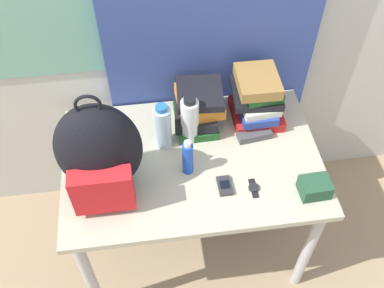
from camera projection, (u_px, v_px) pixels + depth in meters
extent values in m
cube|color=#B7B299|center=(192.00, 161.00, 1.93)|extent=(1.10, 0.72, 0.03)
cylinder|color=#B2B2B7|center=(90.00, 277.00, 1.97)|extent=(0.05, 0.05, 0.69)
cylinder|color=#B2B2B7|center=(308.00, 250.00, 2.06)|extent=(0.05, 0.05, 0.69)
cylinder|color=#B2B2B7|center=(91.00, 167.00, 2.36)|extent=(0.05, 0.05, 0.69)
cylinder|color=#B2B2B7|center=(275.00, 147.00, 2.45)|extent=(0.05, 0.05, 0.69)
ellipsoid|color=black|center=(99.00, 149.00, 1.68)|extent=(0.33, 0.21, 0.44)
cube|color=red|center=(103.00, 191.00, 1.66)|extent=(0.23, 0.07, 0.20)
torus|color=black|center=(88.00, 105.00, 1.50)|extent=(0.09, 0.01, 0.09)
cube|color=#1E5623|center=(195.00, 120.00, 2.04)|extent=(0.18, 0.24, 0.04)
cube|color=black|center=(196.00, 113.00, 2.00)|extent=(0.20, 0.22, 0.05)
cube|color=orange|center=(199.00, 101.00, 1.97)|extent=(0.20, 0.22, 0.06)
cube|color=black|center=(200.00, 94.00, 1.93)|extent=(0.21, 0.22, 0.04)
cube|color=red|center=(256.00, 113.00, 2.06)|extent=(0.22, 0.22, 0.05)
cube|color=navy|center=(255.00, 106.00, 2.02)|extent=(0.16, 0.24, 0.04)
cube|color=silver|center=(257.00, 99.00, 2.00)|extent=(0.18, 0.24, 0.04)
cube|color=black|center=(257.00, 93.00, 1.97)|extent=(0.22, 0.23, 0.03)
cube|color=#1E5623|center=(260.00, 86.00, 1.95)|extent=(0.17, 0.22, 0.04)
cube|color=olive|center=(258.00, 81.00, 1.90)|extent=(0.18, 0.21, 0.05)
cylinder|color=silver|center=(163.00, 127.00, 1.90)|extent=(0.07, 0.07, 0.21)
cylinder|color=#286BB7|center=(161.00, 108.00, 1.81)|extent=(0.05, 0.05, 0.02)
cylinder|color=white|center=(190.00, 121.00, 1.91)|extent=(0.08, 0.08, 0.22)
cylinder|color=black|center=(190.00, 100.00, 1.82)|extent=(0.05, 0.05, 0.02)
cylinder|color=blue|center=(188.00, 159.00, 1.82)|extent=(0.05, 0.05, 0.16)
cylinder|color=white|center=(188.00, 144.00, 1.75)|extent=(0.03, 0.03, 0.02)
cube|color=#2D2D33|center=(225.00, 186.00, 1.82)|extent=(0.06, 0.09, 0.02)
cube|color=black|center=(225.00, 185.00, 1.82)|extent=(0.04, 0.04, 0.00)
cube|color=#47474C|center=(254.00, 135.00, 1.98)|extent=(0.16, 0.07, 0.04)
cube|color=#234C33|center=(315.00, 187.00, 1.79)|extent=(0.12, 0.10, 0.07)
cube|color=black|center=(254.00, 188.00, 1.82)|extent=(0.03, 0.09, 0.00)
cylinder|color=#232328|center=(254.00, 188.00, 1.82)|extent=(0.04, 0.04, 0.01)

